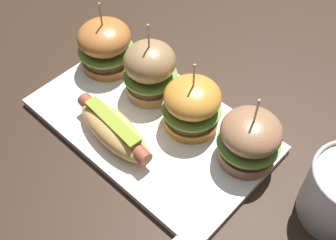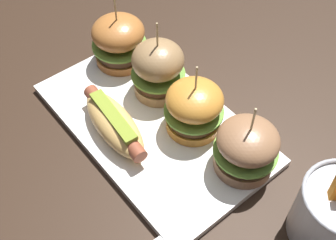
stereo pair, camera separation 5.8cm
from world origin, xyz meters
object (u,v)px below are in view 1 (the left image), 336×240
object	(u,v)px
slider_center_left	(150,70)
slider_center_right	(192,105)
slider_far_right	(250,139)
platter_main	(151,125)
slider_far_left	(105,45)
hot_dog	(113,129)

from	to	relation	value
slider_center_left	slider_center_right	size ratio (longest dim) A/B	1.10
slider_center_left	slider_far_right	size ratio (longest dim) A/B	1.11
platter_main	slider_center_left	distance (m)	0.09
slider_center_right	slider_far_left	bearing A→B (deg)	179.72
hot_dog	slider_far_right	distance (m)	0.22
slider_far_left	slider_far_right	size ratio (longest dim) A/B	1.04
slider_center_left	slider_far_right	distance (m)	0.21
slider_far_left	slider_center_left	world-z (taller)	slider_center_left
slider_center_left	slider_center_right	xyz separation A→B (m)	(0.10, -0.01, -0.01)
platter_main	slider_center_right	xyz separation A→B (m)	(0.05, 0.05, 0.05)
hot_dog	slider_center_left	xyz separation A→B (m)	(-0.03, 0.12, 0.03)
slider_center_left	slider_far_left	bearing A→B (deg)	-176.87
platter_main	slider_far_right	size ratio (longest dim) A/B	3.05
slider_far_left	slider_far_right	distance (m)	0.32
platter_main	slider_center_right	world-z (taller)	slider_center_right
platter_main	slider_far_left	xyz separation A→B (m)	(-0.16, 0.05, 0.06)
platter_main	slider_center_right	distance (m)	0.09
slider_far_left	hot_dog	bearing A→B (deg)	-38.33
hot_dog	slider_far_right	bearing A→B (deg)	33.20
platter_main	hot_dog	size ratio (longest dim) A/B	2.40
hot_dog	slider_far_right	world-z (taller)	slider_far_right
platter_main	slider_far_left	distance (m)	0.18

